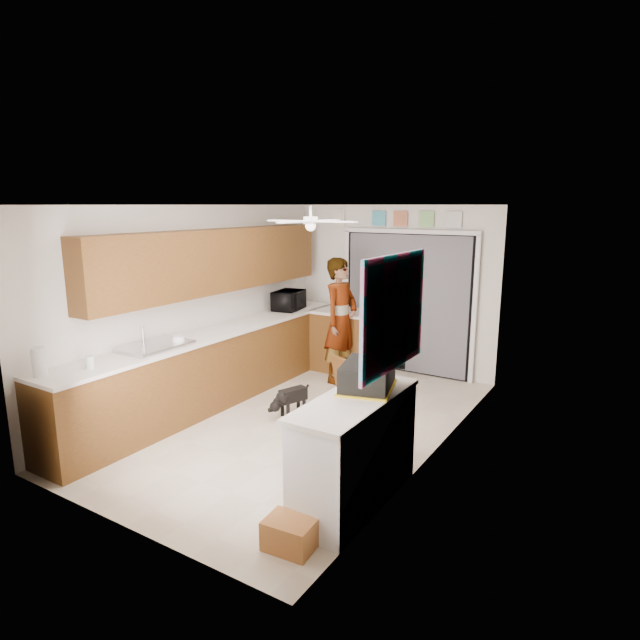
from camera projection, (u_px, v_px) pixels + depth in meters
The scene contains 39 objects.
floor at pixel (302, 421), 6.31m from camera, with size 5.00×5.00×0.00m, color beige.
ceiling at pixel (300, 205), 5.78m from camera, with size 5.00×5.00×0.00m, color white.
wall_back at pixel (393, 289), 8.11m from camera, with size 3.20×3.20×0.00m, color silver.
wall_front at pixel (114, 377), 3.97m from camera, with size 3.20×3.20×0.00m, color silver.
wall_left at pixel (198, 304), 6.87m from camera, with size 5.00×5.00×0.00m, color silver.
wall_right at pixel (437, 336), 5.21m from camera, with size 5.00×5.00×0.00m, color silver.
left_base_cabinets at pixel (218, 367), 6.88m from camera, with size 0.60×4.80×0.90m, color brown.
left_countertop at pixel (217, 332), 6.78m from camera, with size 0.62×4.80×0.04m, color white.
upper_cabinets at pixel (216, 261), 6.84m from camera, with size 0.32×4.00×0.80m, color brown.
sink_basin at pixel (155, 347), 5.94m from camera, with size 0.50×0.76×0.06m, color silver.
faucet at pixel (143, 336), 6.02m from camera, with size 0.03×0.03×0.22m, color silver.
peninsula_base at pixel (348, 342), 8.13m from camera, with size 1.00×0.60×0.90m, color brown.
peninsula_top at pixel (348, 312), 8.03m from camera, with size 1.04×0.64×0.04m, color white.
back_opening_recess at pixel (407, 304), 8.00m from camera, with size 2.00×0.06×2.10m, color black.
curtain_panel at pixel (406, 304), 7.97m from camera, with size 1.90×0.03×2.05m, color slate.
door_trim_left at pixel (347, 298), 8.51m from camera, with size 0.06×0.04×2.10m, color white.
door_trim_right at pixel (474, 311), 7.45m from camera, with size 0.06×0.04×2.10m, color white.
door_trim_head at pixel (409, 231), 7.75m from camera, with size 2.10×0.04×0.06m, color white.
header_frame_1 at pixel (379, 218), 8.00m from camera, with size 0.22×0.02×0.22m, color #46A4BC.
header_frame_2 at pixel (401, 219), 7.82m from camera, with size 0.22×0.02×0.22m, color #BE6947.
header_frame_3 at pixel (427, 219), 7.61m from camera, with size 0.22×0.02×0.22m, color #83C36F.
header_frame_4 at pixel (454, 219), 7.40m from camera, with size 0.22×0.02×0.22m, color silver.
route66_sign at pixel (338, 218), 8.36m from camera, with size 0.22×0.02×0.26m, color silver.
right_counter_base at pixel (355, 453), 4.52m from camera, with size 0.50×1.40×0.90m, color white.
right_counter_top at pixel (355, 400), 4.42m from camera, with size 0.54×1.44×0.04m, color white.
abstract_painting at pixel (394, 313), 4.31m from camera, with size 0.03×1.15×0.95m, color #F75BA2.
ceiling_fan at pixel (311, 221), 5.98m from camera, with size 1.14×1.14×0.24m, color white.
microwave at pixel (289, 300), 8.07m from camera, with size 0.53×0.36×0.29m, color black.
cup at pixel (179, 341), 6.04m from camera, with size 0.14×0.14×0.11m, color white.
jar_b at pixel (90, 362), 5.19m from camera, with size 0.08×0.08×0.12m, color silver.
paper_towel_roll at pixel (39, 362), 4.95m from camera, with size 0.13×0.13×0.27m, color white.
suitcase at pixel (367, 376), 4.62m from camera, with size 0.41×0.54×0.23m, color black.
suitcase_rim at pixel (367, 388), 4.64m from camera, with size 0.44×0.58×0.02m, color yellow.
suitcase_lid at pixel (383, 340), 4.81m from camera, with size 0.42×0.03×0.50m, color black.
cardboard_box at pixel (290, 534), 3.96m from camera, with size 0.37×0.28×0.23m, color #B16B37.
navy_crate at pixel (329, 470), 4.89m from camera, with size 0.39×0.33×0.24m, color #151F35.
cabinet_door_panel at pixel (345, 380), 6.79m from camera, with size 0.42×0.03×0.63m, color brown.
man at pixel (341, 320), 7.59m from camera, with size 0.65×0.43×1.78m, color white.
dog at pixel (293, 400), 6.46m from camera, with size 0.21×0.48×0.38m, color black.
Camera 1 is at (3.31, -4.90, 2.50)m, focal length 30.00 mm.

